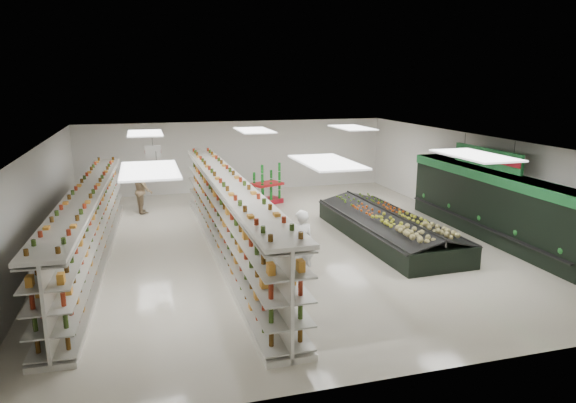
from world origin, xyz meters
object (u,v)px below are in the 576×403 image
object	(u,v)px
produce_island	(387,226)
shopper_main	(301,245)
gondola_left	(90,229)
gondola_center	(228,219)
soda_endcap	(267,186)
shopper_background	(143,191)

from	to	relation	value
produce_island	shopper_main	world-z (taller)	shopper_main
gondola_left	produce_island	size ratio (longest dim) A/B	1.83
gondola_center	soda_endcap	world-z (taller)	gondola_center
produce_island	shopper_background	xyz separation A→B (m)	(-7.51, 5.75, 0.43)
produce_island	shopper_background	bearing A→B (deg)	142.58
produce_island	shopper_main	distance (m)	4.45
produce_island	shopper_background	distance (m)	9.47
soda_endcap	shopper_main	xyz separation A→B (m)	(-1.12, -8.36, 0.17)
produce_island	soda_endcap	size ratio (longest dim) A/B	4.21
gondola_left	shopper_background	size ratio (longest dim) A/B	6.89
gondola_left	shopper_background	xyz separation A→B (m)	(1.50, 5.25, -0.08)
gondola_center	shopper_background	size ratio (longest dim) A/B	7.51
produce_island	soda_endcap	bearing A→B (deg)	113.43
gondola_center	shopper_main	world-z (taller)	gondola_center
shopper_main	shopper_background	size ratio (longest dim) A/B	1.07
soda_endcap	shopper_background	distance (m)	4.95
shopper_main	shopper_background	bearing A→B (deg)	-67.08
gondola_center	soda_endcap	bearing A→B (deg)	65.60
gondola_center	shopper_background	xyz separation A→B (m)	(-2.38, 5.67, -0.17)
produce_island	gondola_center	bearing A→B (deg)	179.12
soda_endcap	shopper_background	size ratio (longest dim) A/B	0.90
gondola_left	gondola_center	bearing A→B (deg)	-3.94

